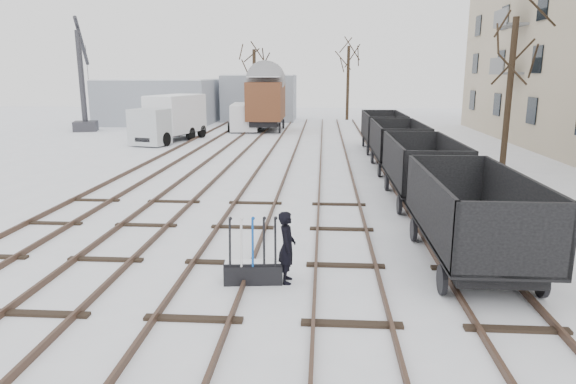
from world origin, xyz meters
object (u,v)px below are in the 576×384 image
ground_frame (253,271)px  box_van_wagon (266,99)px  panel_van (245,117)px  crane (85,102)px  worker (287,247)px  lorry (170,118)px  freight_wagon_a (470,231)px

ground_frame → box_van_wagon: (-3.18, 31.33, 2.26)m
panel_van → crane: (-12.98, -1.12, 1.22)m
panel_van → ground_frame: bearing=-85.9°
ground_frame → panel_van: size_ratio=0.29×
worker → panel_van: panel_van is taller
worker → crane: crane is taller
box_van_wagon → lorry: size_ratio=0.79×
ground_frame → box_van_wagon: bearing=89.6°
box_van_wagon → panel_van: (-1.74, 0.07, -1.40)m
worker → crane: 35.50m
ground_frame → panel_van: 31.79m
freight_wagon_a → crane: crane is taller
freight_wagon_a → lorry: (-14.13, 22.66, 0.74)m
freight_wagon_a → panel_van: (-10.02, 29.93, 0.26)m
ground_frame → worker: worker is taller
worker → lorry: size_ratio=0.23×
lorry → crane: (-8.87, 6.15, 0.74)m
worker → crane: size_ratio=0.18×
worker → box_van_wagon: size_ratio=0.29×
box_van_wagon → lorry: bearing=-129.5°
lorry → crane: bearing=159.9°
worker → box_van_wagon: 31.52m
box_van_wagon → ground_frame: bearing=-84.7°
box_van_wagon → crane: bearing=-176.4°
crane → box_van_wagon: bearing=-13.1°
worker → panel_van: (-5.67, 31.30, 0.31)m
freight_wagon_a → panel_van: 31.57m
ground_frame → panel_van: (-4.92, 31.40, 0.85)m
freight_wagon_a → crane: (-23.00, 28.81, 1.48)m
worker → freight_wagon_a: (4.35, 1.36, 0.05)m
ground_frame → crane: (-17.90, 30.27, 2.07)m
box_van_wagon → lorry: (-5.85, -7.21, -0.92)m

